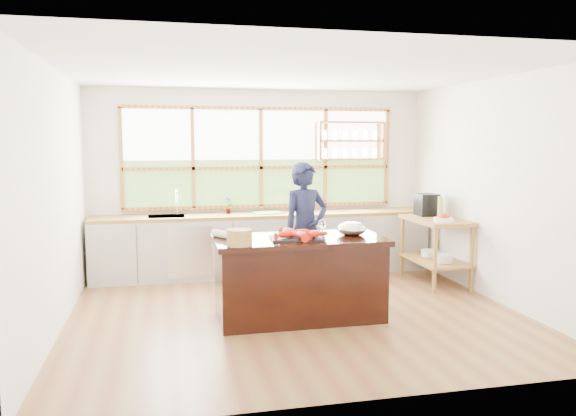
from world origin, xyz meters
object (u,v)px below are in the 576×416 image
object	(u,v)px
island	(299,278)
wicker_basket	(239,238)
cook	(305,230)
espresso_machine	(427,205)

from	to	relation	value
island	wicker_basket	world-z (taller)	wicker_basket
cook	wicker_basket	distance (m)	1.54
cook	wicker_basket	size ratio (longest dim) A/B	6.60
cook	espresso_machine	world-z (taller)	cook
island	cook	distance (m)	0.98
island	wicker_basket	size ratio (longest dim) A/B	7.23
wicker_basket	espresso_machine	bearing A→B (deg)	30.73
espresso_machine	wicker_basket	world-z (taller)	espresso_machine
espresso_machine	wicker_basket	xyz separation A→B (m)	(-2.89, -1.72, -0.07)
island	espresso_machine	size ratio (longest dim) A/B	5.99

